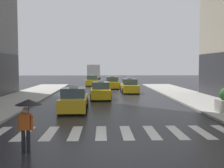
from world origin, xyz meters
TOP-DOWN VIEW (x-y plane):
  - ground_plane at (0.00, 0.00)m, footprint 160.00×160.00m
  - crosswalk_markings at (0.00, 3.00)m, footprint 11.30×2.80m
  - taxi_lead at (-2.53, 9.43)m, footprint 2.00×4.57m
  - taxi_second at (-0.70, 16.34)m, footprint 1.99×4.57m
  - taxi_third at (2.65, 22.17)m, footprint 1.97×4.56m
  - taxi_fourth at (0.89, 28.33)m, footprint 2.10×4.62m
  - taxi_fifth at (-2.21, 33.66)m, footprint 2.09×4.61m
  - box_truck at (-2.15, 43.43)m, footprint 2.39×7.58m
  - pedestrian_with_umbrella at (-3.26, 0.24)m, footprint 0.96×0.96m

SIDE VIEW (x-z plane):
  - ground_plane at x=0.00m, z-range 0.00..0.00m
  - crosswalk_markings at x=0.00m, z-range 0.00..0.01m
  - taxi_lead at x=-2.53m, z-range -0.18..1.63m
  - taxi_second at x=-0.70m, z-range -0.18..1.63m
  - taxi_third at x=2.65m, z-range -0.18..1.63m
  - taxi_fourth at x=0.89m, z-range -0.18..1.63m
  - taxi_fifth at x=-2.21m, z-range -0.18..1.63m
  - pedestrian_with_umbrella at x=-3.26m, z-range 0.55..2.49m
  - box_truck at x=-2.15m, z-range 0.18..3.53m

